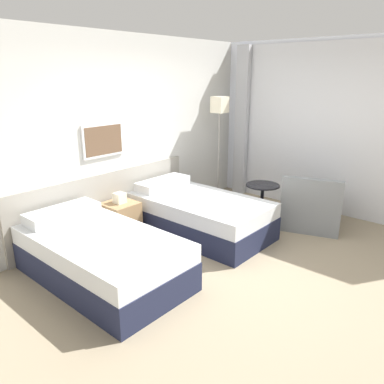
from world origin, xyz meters
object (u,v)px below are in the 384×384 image
Objects in this scene: bed_near_window at (199,214)px; side_table at (262,196)px; floor_lamp at (220,115)px; bed_near_door at (101,256)px; nightstand at (121,219)px; armchair at (312,208)px.

side_table is at bearing -26.99° from bed_near_window.
side_table is at bearing -106.87° from floor_lamp.
bed_near_door and bed_near_window have the same top height.
nightstand reaches higher than side_table.
armchair is at bearing -60.68° from side_table.
armchair is at bearing -40.52° from nightstand.
side_table is (-0.33, -1.08, -1.09)m from floor_lamp.
floor_lamp reaches higher than nightstand.
side_table is 0.74m from armchair.
side_table is (2.58, -0.47, 0.15)m from bed_near_door.
side_table is (1.75, -1.17, 0.16)m from nightstand.
armchair reaches higher than side_table.
bed_near_window is 1.68m from armchair.
nightstand is at bearing 30.42° from armchair.
floor_lamp reaches higher than armchair.
nightstand is at bearing 146.31° from side_table.
nightstand is 1.08× the size of side_table.
bed_near_door is at bearing 169.77° from side_table.
bed_near_door is 1.67m from bed_near_window.
bed_near_door is 3.14m from armchair.
nightstand is at bearing 177.50° from floor_lamp.
armchair reaches higher than bed_near_window.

